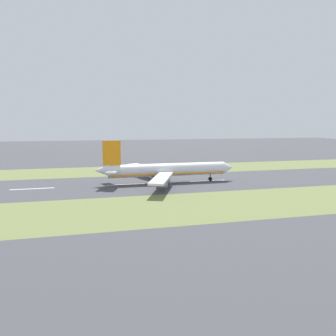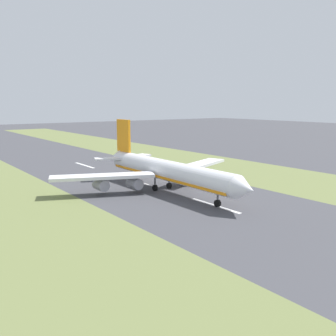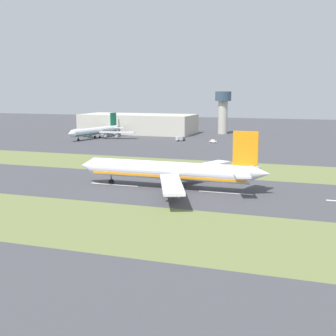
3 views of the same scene
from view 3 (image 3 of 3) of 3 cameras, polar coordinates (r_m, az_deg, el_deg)
The scene contains 11 objects.
ground_plane at distance 158.07m, azimuth 0.46°, elevation -2.55°, with size 800.00×800.00×0.00m, color #424247.
grass_median_west at distance 117.64m, azimuth -6.65°, elevation -6.88°, with size 40.00×600.00×0.01m, color olive.
grass_median_east at distance 200.45m, azimuth 4.60°, elevation 0.02°, with size 40.00×600.00×0.01m, color olive.
centreline_dash_mid at distance 153.26m, azimuth 7.05°, elevation -3.01°, with size 1.20×18.00×0.01m, color silver.
centreline_dash_far at distance 166.06m, azimuth -6.57°, elevation -2.02°, with size 1.20×18.00×0.01m, color silver.
airplane_main_jet at distance 157.02m, azimuth 0.66°, elevation -0.39°, with size 64.14×67.00×20.20m.
terminal_building at distance 358.05m, azimuth -3.68°, elevation 5.40°, with size 36.00×85.58×14.42m, color #BCB7A8.
control_tower at distance 354.36m, azimuth 6.72°, elevation 7.30°, with size 12.00×12.00×31.57m.
airplane_parked_apron at distance 324.45m, azimuth -8.73°, elevation 4.48°, with size 54.80×51.69×16.55m.
service_truck at distance 303.83m, azimuth 1.51°, elevation 3.62°, with size 5.92×5.66×3.10m.
apron_car at distance 294.71m, azimuth 5.52°, elevation 3.27°, with size 2.18×4.47×2.03m.
Camera 3 is at (-146.34, -49.65, 33.24)m, focal length 50.00 mm.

